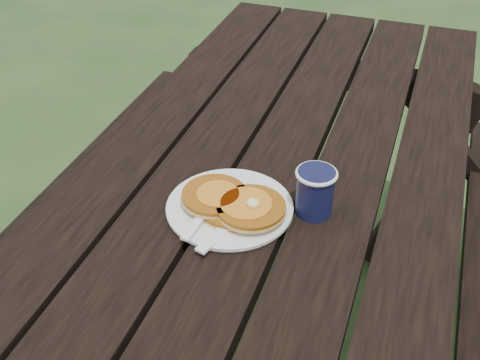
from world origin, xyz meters
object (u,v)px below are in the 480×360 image
(picnic_table, at_px, (265,304))
(pancake_stack, at_px, (234,203))
(plate, at_px, (230,208))
(coffee_cup, at_px, (315,189))

(picnic_table, relative_size, pancake_stack, 9.07)
(plate, xyz_separation_m, coffee_cup, (0.15, 0.05, 0.05))
(pancake_stack, xyz_separation_m, coffee_cup, (0.14, 0.05, 0.03))
(plate, relative_size, pancake_stack, 1.15)
(pancake_stack, bearing_deg, plate, 144.00)
(plate, distance_m, pancake_stack, 0.02)
(picnic_table, xyz_separation_m, plate, (-0.04, -0.13, 0.39))
(picnic_table, height_order, coffee_cup, coffee_cup)
(picnic_table, distance_m, plate, 0.41)
(plate, bearing_deg, coffee_cup, 17.72)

